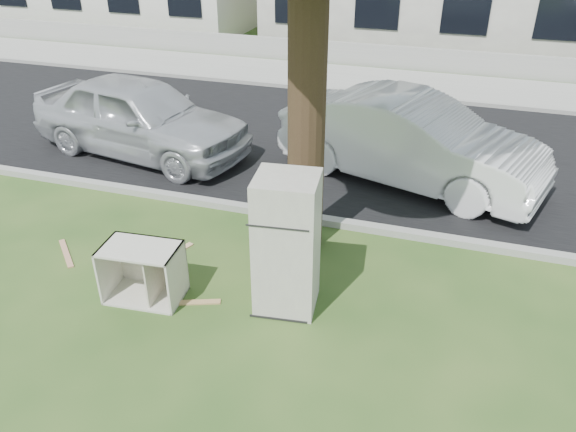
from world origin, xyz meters
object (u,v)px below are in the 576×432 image
(fridge, at_px, (287,244))
(car_center, at_px, (411,140))
(car_left, at_px, (140,116))
(cabinet, at_px, (143,272))

(fridge, relative_size, car_center, 0.38)
(fridge, height_order, car_center, fridge)
(fridge, xyz_separation_m, car_left, (-4.46, 3.96, -0.13))
(cabinet, bearing_deg, car_center, 53.49)
(fridge, relative_size, car_left, 0.40)
(fridge, distance_m, car_center, 4.44)
(car_center, xyz_separation_m, car_left, (-5.52, -0.36, -0.01))
(cabinet, height_order, car_center, car_center)
(fridge, height_order, cabinet, fridge)
(fridge, bearing_deg, car_left, 131.71)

